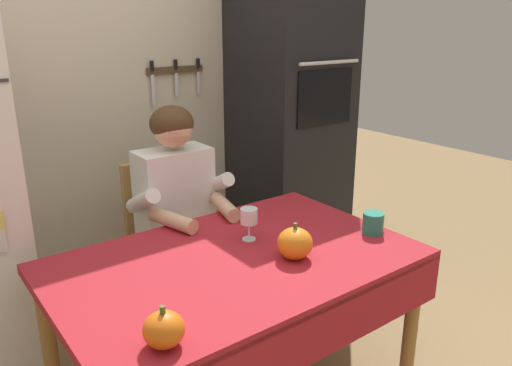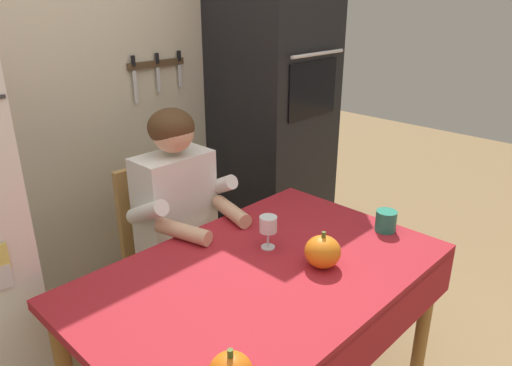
{
  "view_description": "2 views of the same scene",
  "coord_description": "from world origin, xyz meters",
  "px_view_note": "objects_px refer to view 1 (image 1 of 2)",
  "views": [
    {
      "loc": [
        -1.0,
        -1.36,
        1.62
      ],
      "look_at": [
        0.13,
        0.14,
        1.01
      ],
      "focal_mm": 35.08,
      "sensor_mm": 36.0,
      "label": 1
    },
    {
      "loc": [
        -1.14,
        -0.97,
        1.72
      ],
      "look_at": [
        0.13,
        0.26,
        1.01
      ],
      "focal_mm": 33.64,
      "sensor_mm": 36.0,
      "label": 2
    }
  ],
  "objects_px": {
    "seated_person": "(182,210)",
    "pumpkin_medium": "(164,329)",
    "coffee_mug": "(373,223)",
    "dining_table": "(239,278)",
    "pumpkin_large": "(295,243)",
    "wall_oven": "(290,116)",
    "wine_glass": "(249,217)",
    "chair_behind_person": "(166,240)"
  },
  "relations": [
    {
      "from": "dining_table",
      "to": "wine_glass",
      "type": "distance_m",
      "value": 0.26
    },
    {
      "from": "pumpkin_medium",
      "to": "dining_table",
      "type": "bearing_deg",
      "value": 33.28
    },
    {
      "from": "wine_glass",
      "to": "pumpkin_medium",
      "type": "xyz_separation_m",
      "value": [
        -0.62,
        -0.44,
        -0.05
      ]
    },
    {
      "from": "chair_behind_person",
      "to": "coffee_mug",
      "type": "distance_m",
      "value": 1.11
    },
    {
      "from": "wall_oven",
      "to": "pumpkin_large",
      "type": "xyz_separation_m",
      "value": [
        -0.87,
        -1.04,
        -0.25
      ]
    },
    {
      "from": "wine_glass",
      "to": "chair_behind_person",
      "type": "bearing_deg",
      "value": 94.67
    },
    {
      "from": "chair_behind_person",
      "to": "pumpkin_medium",
      "type": "distance_m",
      "value": 1.28
    },
    {
      "from": "dining_table",
      "to": "seated_person",
      "type": "height_order",
      "value": "seated_person"
    },
    {
      "from": "wall_oven",
      "to": "seated_person",
      "type": "bearing_deg",
      "value": -161.71
    },
    {
      "from": "dining_table",
      "to": "pumpkin_large",
      "type": "xyz_separation_m",
      "value": [
        0.18,
        -0.12,
        0.15
      ]
    },
    {
      "from": "chair_behind_person",
      "to": "wine_glass",
      "type": "bearing_deg",
      "value": -85.33
    },
    {
      "from": "chair_behind_person",
      "to": "seated_person",
      "type": "bearing_deg",
      "value": -90.0
    },
    {
      "from": "wall_oven",
      "to": "dining_table",
      "type": "relative_size",
      "value": 1.5
    },
    {
      "from": "dining_table",
      "to": "seated_person",
      "type": "xyz_separation_m",
      "value": [
        0.08,
        0.6,
        0.08
      ]
    },
    {
      "from": "dining_table",
      "to": "pumpkin_medium",
      "type": "bearing_deg",
      "value": -146.72
    },
    {
      "from": "pumpkin_large",
      "to": "dining_table",
      "type": "bearing_deg",
      "value": 146.27
    },
    {
      "from": "dining_table",
      "to": "pumpkin_medium",
      "type": "relative_size",
      "value": 10.89
    },
    {
      "from": "seated_person",
      "to": "chair_behind_person",
      "type": "bearing_deg",
      "value": 90.0
    },
    {
      "from": "wine_glass",
      "to": "seated_person",
      "type": "bearing_deg",
      "value": 96.48
    },
    {
      "from": "pumpkin_large",
      "to": "pumpkin_medium",
      "type": "bearing_deg",
      "value": -163.64
    },
    {
      "from": "seated_person",
      "to": "coffee_mug",
      "type": "distance_m",
      "value": 0.92
    },
    {
      "from": "pumpkin_medium",
      "to": "wine_glass",
      "type": "bearing_deg",
      "value": 35.21
    },
    {
      "from": "wall_oven",
      "to": "coffee_mug",
      "type": "relative_size",
      "value": 17.79
    },
    {
      "from": "seated_person",
      "to": "pumpkin_medium",
      "type": "height_order",
      "value": "seated_person"
    },
    {
      "from": "seated_person",
      "to": "pumpkin_medium",
      "type": "distance_m",
      "value": 1.08
    },
    {
      "from": "pumpkin_large",
      "to": "coffee_mug",
      "type": "bearing_deg",
      "value": -3.22
    },
    {
      "from": "wine_glass",
      "to": "pumpkin_large",
      "type": "distance_m",
      "value": 0.25
    },
    {
      "from": "dining_table",
      "to": "pumpkin_large",
      "type": "distance_m",
      "value": 0.26
    },
    {
      "from": "pumpkin_medium",
      "to": "chair_behind_person",
      "type": "bearing_deg",
      "value": 62.96
    },
    {
      "from": "wall_oven",
      "to": "wine_glass",
      "type": "bearing_deg",
      "value": -138.68
    },
    {
      "from": "seated_person",
      "to": "pumpkin_large",
      "type": "bearing_deg",
      "value": -82.4
    },
    {
      "from": "pumpkin_large",
      "to": "pumpkin_medium",
      "type": "height_order",
      "value": "pumpkin_large"
    },
    {
      "from": "pumpkin_large",
      "to": "pumpkin_medium",
      "type": "relative_size",
      "value": 1.14
    },
    {
      "from": "wall_oven",
      "to": "pumpkin_large",
      "type": "height_order",
      "value": "wall_oven"
    },
    {
      "from": "coffee_mug",
      "to": "pumpkin_large",
      "type": "xyz_separation_m",
      "value": [
        -0.43,
        0.02,
        0.02
      ]
    },
    {
      "from": "chair_behind_person",
      "to": "wine_glass",
      "type": "height_order",
      "value": "chair_behind_person"
    },
    {
      "from": "wall_oven",
      "to": "coffee_mug",
      "type": "height_order",
      "value": "wall_oven"
    },
    {
      "from": "dining_table",
      "to": "seated_person",
      "type": "relative_size",
      "value": 1.12
    },
    {
      "from": "coffee_mug",
      "to": "pumpkin_large",
      "type": "height_order",
      "value": "pumpkin_large"
    },
    {
      "from": "coffee_mug",
      "to": "seated_person",
      "type": "bearing_deg",
      "value": 125.17
    },
    {
      "from": "wall_oven",
      "to": "pumpkin_large",
      "type": "distance_m",
      "value": 1.38
    },
    {
      "from": "dining_table",
      "to": "chair_behind_person",
      "type": "relative_size",
      "value": 1.51
    }
  ]
}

